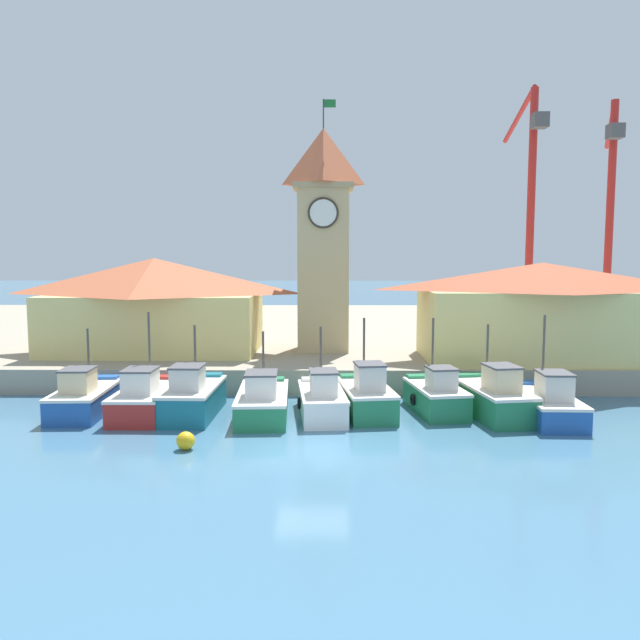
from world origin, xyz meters
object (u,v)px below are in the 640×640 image
Objects in this scene: fishing_boat_center at (322,399)px; warehouse_left at (155,304)px; fishing_boat_right_inner at (436,396)px; warehouse_right at (541,310)px; fishing_boat_right_outer at (493,397)px; fishing_boat_far_right at (547,403)px; mooring_buoy at (186,441)px; fishing_boat_mid_left at (263,400)px; port_crane_far at (608,244)px; fishing_boat_far_left at (85,397)px; fishing_boat_mid_right at (366,396)px; clock_tower at (323,233)px; fishing_boat_left_outer at (146,398)px; fishing_boat_left_inner at (192,397)px; port_crane_near at (529,239)px.

warehouse_left reaches higher than fishing_boat_center.
warehouse_right reaches higher than fishing_boat_right_inner.
fishing_boat_right_outer is 2.18m from fishing_boat_far_right.
mooring_buoy is (-11.97, -4.78, -0.48)m from fishing_boat_right_outer.
port_crane_far is (23.36, 20.53, 6.93)m from fishing_boat_mid_left.
fishing_boat_far_left is at bearing 179.40° from fishing_boat_right_outer.
warehouse_left is at bearing 151.99° from fishing_boat_far_right.
fishing_boat_right_outer is (5.34, -0.27, 0.01)m from fishing_boat_mid_right.
clock_tower is (10.19, 10.18, 7.35)m from fishing_boat_far_left.
warehouse_right reaches higher than fishing_boat_left_outer.
fishing_boat_center is at bearing -172.02° from fishing_boat_right_inner.
fishing_boat_left_inner is at bearing 178.35° from fishing_boat_far_right.
fishing_boat_center is at bearing -0.61° from fishing_boat_left_outer.
fishing_boat_left_inner is at bearing -142.28° from port_crane_far.
fishing_boat_far_left is 1.01× the size of fishing_boat_left_inner.
fishing_boat_far_left is 16.17m from clock_tower.
port_crane_near is at bearing -169.66° from port_crane_far.
fishing_boat_left_inner is 0.29× the size of port_crane_far.
mooring_buoy is at bearing -116.20° from fishing_boat_mid_left.
port_crane_near is 1.05× the size of port_crane_far.
fishing_boat_right_outer reaches higher than fishing_boat_mid_left.
fishing_boat_mid_right is 7.50m from fishing_boat_far_right.
fishing_boat_left_outer is 1.04× the size of fishing_boat_left_inner.
fishing_boat_mid_left is at bearing 178.66° from fishing_boat_far_right.
port_crane_near reaches higher than clock_tower.
port_crane_near reaches higher than warehouse_left.
fishing_boat_far_right is 16.13m from clock_tower.
fishing_boat_right_outer is at bearing -121.49° from warehouse_right.
port_crane_near reaches higher than warehouse_right.
fishing_boat_mid_left is at bearing -176.73° from fishing_boat_center.
fishing_boat_far_left is 19.56m from fishing_boat_far_right.
mooring_buoy is (-6.63, -5.04, -0.47)m from fishing_boat_mid_right.
fishing_boat_left_inner is at bearing 177.14° from fishing_boat_mid_left.
clock_tower reaches higher than warehouse_left.
mooring_buoy is at bearing -158.24° from fishing_boat_right_outer.
fishing_boat_mid_right reaches higher than fishing_boat_far_left.
port_crane_far reaches higher than fishing_boat_mid_left.
clock_tower is at bearing -154.54° from port_crane_far.
fishing_boat_far_left is 0.29× the size of port_crane_far.
clock_tower is at bearing 4.44° from warehouse_left.
warehouse_left reaches higher than fishing_boat_far_left.
port_crane_near reaches higher than fishing_boat_mid_left.
fishing_boat_mid_right is (12.10, 0.08, 0.07)m from fishing_boat_far_left.
port_crane_far is at bearing 41.32° from fishing_boat_mid_left.
fishing_boat_center reaches higher than fishing_boat_far_left.
fishing_boat_far_right is (4.42, -1.11, -0.04)m from fishing_boat_right_inner.
port_crane_near is (14.68, 19.26, 7.26)m from fishing_boat_center.
warehouse_right is (11.59, 7.19, 3.17)m from fishing_boat_center.
fishing_boat_mid_right is 28.41m from port_crane_far.
warehouse_right is (17.09, 7.18, 3.08)m from fishing_boat_left_inner.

